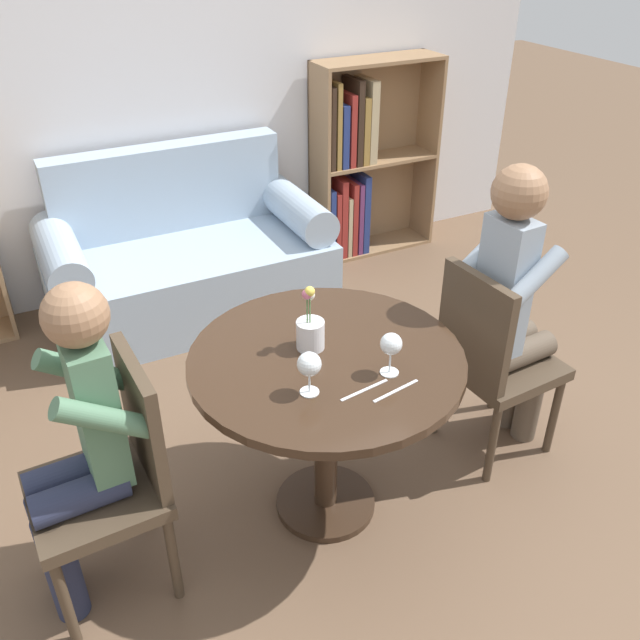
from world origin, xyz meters
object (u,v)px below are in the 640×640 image
at_px(person_right, 513,309).
at_px(couch, 187,261).
at_px(flower_vase, 310,330).
at_px(wine_glass_right, 391,345).
at_px(chair_right, 491,356).
at_px(wine_glass_left, 309,365).
at_px(person_left, 78,450).
at_px(bookshelf_right, 358,165).
at_px(chair_left, 115,472).

bearing_deg(person_right, couch, 22.29).
bearing_deg(flower_vase, wine_glass_right, -56.69).
bearing_deg(couch, chair_right, -66.39).
height_order(person_right, wine_glass_left, person_right).
distance_m(couch, flower_vase, 1.76).
distance_m(person_right, wine_glass_right, 0.75).
relative_size(couch, person_left, 1.31).
xyz_separation_m(couch, chair_right, (0.77, -1.76, 0.18)).
bearing_deg(wine_glass_left, bookshelf_right, 56.93).
xyz_separation_m(chair_left, flower_vase, (0.74, 0.04, 0.32)).
relative_size(bookshelf_right, chair_right, 1.42).
distance_m(wine_glass_left, wine_glass_right, 0.29).
xyz_separation_m(chair_left, wine_glass_left, (0.63, -0.19, 0.35)).
distance_m(couch, bookshelf_right, 1.34).
xyz_separation_m(wine_glass_right, flower_vase, (-0.17, 0.26, -0.04)).
distance_m(chair_left, person_left, 0.17).
bearing_deg(chair_right, wine_glass_right, 102.92).
bearing_deg(person_right, wine_glass_left, 95.97).
distance_m(person_right, flower_vase, 0.89).
bearing_deg(person_left, person_right, 86.99).
relative_size(couch, chair_left, 1.75).
bearing_deg(couch, person_left, -116.40).
xyz_separation_m(couch, flower_vase, (-0.03, -1.69, 0.50)).
bearing_deg(wine_glass_left, flower_vase, 63.23).
relative_size(wine_glass_left, flower_vase, 0.61).
height_order(couch, bookshelf_right, bookshelf_right).
distance_m(couch, person_left, 1.96).
relative_size(couch, chair_right, 1.75).
height_order(person_left, person_right, person_right).
height_order(wine_glass_left, wine_glass_right, wine_glass_right).
height_order(person_right, flower_vase, person_right).
xyz_separation_m(bookshelf_right, flower_vase, (-1.31, -1.95, 0.20)).
height_order(couch, flower_vase, flower_vase).
relative_size(chair_left, wine_glass_right, 5.79).
height_order(couch, wine_glass_right, couch).
height_order(couch, chair_left, couch).
bearing_deg(bookshelf_right, person_left, -136.95).
xyz_separation_m(person_right, wine_glass_right, (-0.71, -0.20, 0.16)).
distance_m(chair_left, flower_vase, 0.81).
distance_m(bookshelf_right, flower_vase, 2.36).
height_order(chair_right, person_left, person_left).
height_order(bookshelf_right, chair_right, bookshelf_right).
distance_m(chair_left, wine_glass_left, 0.74).
bearing_deg(person_right, flower_vase, 82.22).
distance_m(couch, chair_left, 1.90).
bearing_deg(person_left, wine_glass_left, 72.93).
xyz_separation_m(bookshelf_right, chair_left, (-2.05, -1.99, -0.12)).
bearing_deg(wine_glass_right, wine_glass_left, 174.89).
relative_size(bookshelf_right, wine_glass_left, 8.35).
relative_size(chair_right, person_left, 0.75).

